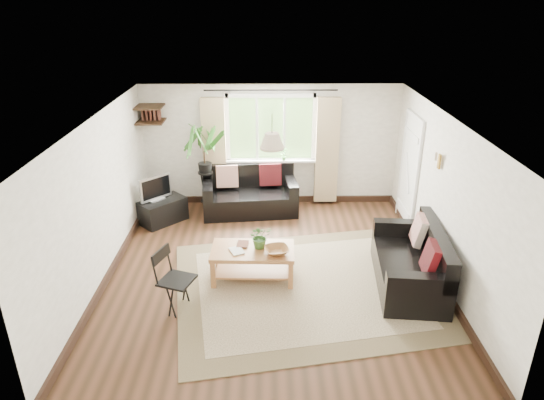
{
  "coord_description": "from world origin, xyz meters",
  "views": [
    {
      "loc": [
        -0.07,
        -6.42,
        4.02
      ],
      "look_at": [
        0.0,
        0.4,
        1.05
      ],
      "focal_mm": 32.0,
      "sensor_mm": 36.0,
      "label": 1
    }
  ],
  "objects_px": {
    "sofa_right": "(410,259)",
    "palm_stand": "(205,169)",
    "tv_stand": "(163,211)",
    "coffee_table": "(253,264)",
    "sofa_back": "(250,192)",
    "folding_chair": "(177,281)"
  },
  "relations": [
    {
      "from": "sofa_right",
      "to": "tv_stand",
      "type": "bearing_deg",
      "value": -112.37
    },
    {
      "from": "coffee_table",
      "to": "tv_stand",
      "type": "distance_m",
      "value": 2.62
    },
    {
      "from": "sofa_right",
      "to": "palm_stand",
      "type": "height_order",
      "value": "palm_stand"
    },
    {
      "from": "sofa_back",
      "to": "tv_stand",
      "type": "height_order",
      "value": "sofa_back"
    },
    {
      "from": "sofa_right",
      "to": "palm_stand",
      "type": "xyz_separation_m",
      "value": [
        -3.26,
        2.69,
        0.44
      ]
    },
    {
      "from": "coffee_table",
      "to": "palm_stand",
      "type": "bearing_deg",
      "value": 111.23
    },
    {
      "from": "sofa_back",
      "to": "folding_chair",
      "type": "relative_size",
      "value": 2.02
    },
    {
      "from": "coffee_table",
      "to": "folding_chair",
      "type": "height_order",
      "value": "folding_chair"
    },
    {
      "from": "sofa_back",
      "to": "tv_stand",
      "type": "bearing_deg",
      "value": -170.91
    },
    {
      "from": "sofa_back",
      "to": "folding_chair",
      "type": "distance_m",
      "value": 3.27
    },
    {
      "from": "sofa_back",
      "to": "coffee_table",
      "type": "relative_size",
      "value": 1.46
    },
    {
      "from": "sofa_right",
      "to": "tv_stand",
      "type": "xyz_separation_m",
      "value": [
        -4.02,
        2.15,
        -0.2
      ]
    },
    {
      "from": "sofa_back",
      "to": "coffee_table",
      "type": "height_order",
      "value": "sofa_back"
    },
    {
      "from": "tv_stand",
      "to": "palm_stand",
      "type": "distance_m",
      "value": 1.13
    },
    {
      "from": "tv_stand",
      "to": "palm_stand",
      "type": "xyz_separation_m",
      "value": [
        0.76,
        0.54,
        0.63
      ]
    },
    {
      "from": "sofa_right",
      "to": "sofa_back",
      "type": "bearing_deg",
      "value": -131.22
    },
    {
      "from": "palm_stand",
      "to": "sofa_back",
      "type": "bearing_deg",
      "value": -7.61
    },
    {
      "from": "folding_chair",
      "to": "tv_stand",
      "type": "bearing_deg",
      "value": 35.35
    },
    {
      "from": "coffee_table",
      "to": "folding_chair",
      "type": "bearing_deg",
      "value": -142.44
    },
    {
      "from": "sofa_right",
      "to": "palm_stand",
      "type": "bearing_deg",
      "value": -123.79
    },
    {
      "from": "coffee_table",
      "to": "palm_stand",
      "type": "relative_size",
      "value": 0.71
    },
    {
      "from": "coffee_table",
      "to": "sofa_back",
      "type": "bearing_deg",
      "value": 92.88
    }
  ]
}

